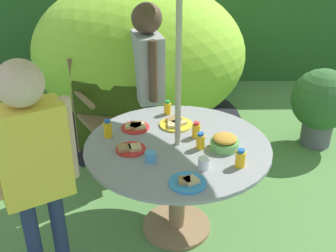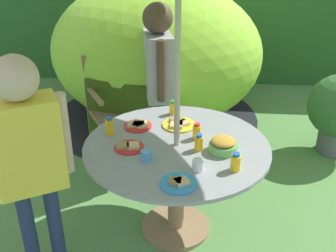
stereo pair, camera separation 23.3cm
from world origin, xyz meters
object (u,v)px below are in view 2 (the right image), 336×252
child_in_grey_shirt (158,66)px  plate_mid_left (179,183)px  juice_bottle_near_right (173,108)px  garden_table (176,165)px  snack_bowl (223,145)px  dome_tent (155,53)px  juice_bottle_center_front (197,131)px  wooden_chair (114,100)px  cup_far (198,165)px  plate_back_edge (138,125)px  juice_bottle_center_back (236,162)px  plate_far_left (129,147)px  cup_near (146,156)px  juice_bottle_far_right (109,126)px  child_in_yellow_shirt (27,146)px  plate_front_edge (179,124)px  juice_bottle_near_left (199,143)px

child_in_grey_shirt → plate_mid_left: (0.25, -1.32, -0.20)m
juice_bottle_near_right → garden_table: bearing=-82.8°
snack_bowl → juice_bottle_near_right: bearing=124.4°
dome_tent → child_in_grey_shirt: 0.95m
juice_bottle_center_front → child_in_grey_shirt: bearing=112.9°
dome_tent → child_in_grey_shirt: bearing=-68.0°
wooden_chair → dome_tent: 0.84m
cup_far → plate_back_edge: bearing=130.1°
juice_bottle_center_front → juice_bottle_center_back: bearing=-57.6°
juice_bottle_center_front → plate_mid_left: bearing=-99.4°
plate_far_left → cup_near: size_ratio=2.83×
plate_far_left → child_in_grey_shirt: bearing=84.7°
dome_tent → juice_bottle_center_front: (0.46, -1.72, 0.01)m
child_in_grey_shirt → juice_bottle_far_right: (-0.25, -0.78, -0.16)m
child_in_grey_shirt → plate_mid_left: size_ratio=6.79×
snack_bowl → plate_mid_left: size_ratio=0.86×
garden_table → child_in_yellow_shirt: bearing=-150.6°
child_in_grey_shirt → plate_front_edge: (0.21, -0.62, -0.20)m
juice_bottle_center_front → juice_bottle_near_right: bearing=117.0°
child_in_grey_shirt → wooden_chair: bearing=-125.2°
juice_bottle_near_right → juice_bottle_center_back: juice_bottle_center_back is taller
wooden_chair → juice_bottle_far_right: 0.99m
child_in_grey_shirt → plate_far_left: child_in_grey_shirt is taller
child_in_grey_shirt → garden_table: bearing=-0.0°
garden_table → juice_bottle_center_back: bearing=-36.9°
juice_bottle_center_front → juice_bottle_center_back: size_ratio=0.97×
plate_front_edge → juice_bottle_near_left: (0.14, -0.32, 0.04)m
garden_table → juice_bottle_near_right: (-0.06, 0.45, 0.21)m
dome_tent → plate_mid_left: (0.38, -2.24, -0.03)m
juice_bottle_near_right → cup_far: 0.76m
plate_front_edge → cup_far: size_ratio=3.36×
snack_bowl → juice_bottle_far_right: (-0.74, 0.16, 0.01)m
plate_front_edge → juice_bottle_far_right: 0.48m
child_in_grey_shirt → juice_bottle_center_back: bearing=12.8°
child_in_grey_shirt → snack_bowl: size_ratio=7.88×
juice_bottle_center_front → dome_tent: bearing=105.1°
garden_table → plate_back_edge: plate_back_edge is taller
snack_bowl → juice_bottle_far_right: juice_bottle_far_right is taller
garden_table → child_in_grey_shirt: bearing=103.2°
wooden_chair → cup_near: bearing=-100.8°
plate_back_edge → plate_far_left: bearing=-93.1°
plate_mid_left → wooden_chair: bearing=114.1°
garden_table → dome_tent: (-0.34, 1.81, 0.20)m
garden_table → juice_bottle_far_right: bearing=166.9°
garden_table → cup_far: (0.14, -0.28, 0.19)m
juice_bottle_near_right → cup_near: 0.66m
juice_bottle_near_right → juice_bottle_far_right: (-0.40, -0.34, 0.01)m
plate_far_left → plate_mid_left: bearing=-47.1°
wooden_chair → juice_bottle_far_right: (0.17, -0.94, 0.23)m
child_in_yellow_shirt → plate_far_left: (0.48, 0.36, -0.19)m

